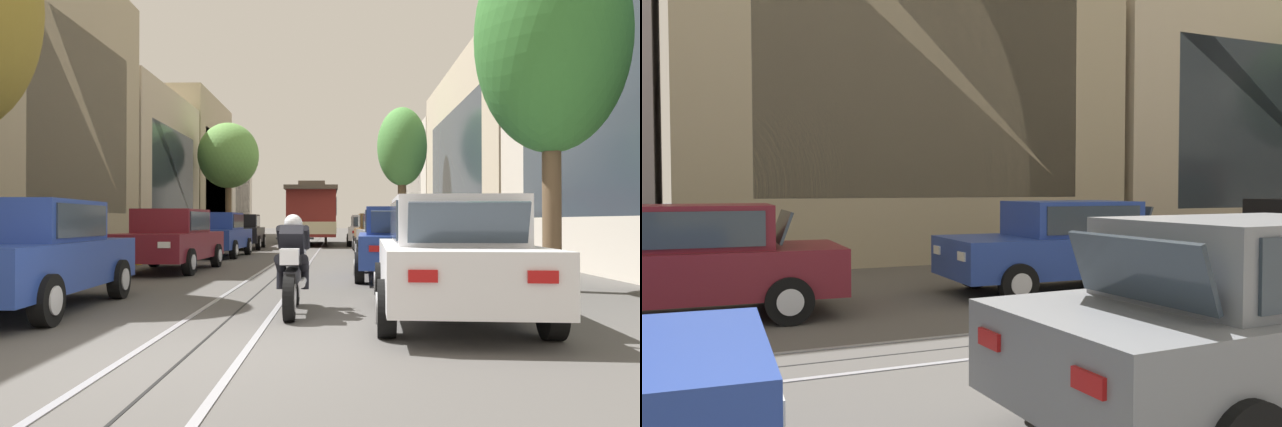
# 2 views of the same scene
# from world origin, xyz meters

# --- Properties ---
(building_facade_left) EXTENTS (5.88, 56.84, 10.57)m
(building_facade_left) POSITION_xyz_m (-9.98, 24.86, 4.69)
(building_facade_left) COLOR gray
(building_facade_left) RESTS_ON ground
(parked_car_maroon_second_left) EXTENTS (2.10, 4.41, 1.58)m
(parked_car_maroon_second_left) POSITION_xyz_m (-2.90, 9.80, 0.80)
(parked_car_maroon_second_left) COLOR maroon
(parked_car_maroon_second_left) RESTS_ON ground
(parked_car_blue_mid_left) EXTENTS (2.08, 4.40, 1.58)m
(parked_car_blue_mid_left) POSITION_xyz_m (-2.95, 15.96, 0.80)
(parked_car_blue_mid_left) COLOR #233D93
(parked_car_blue_mid_left) RESTS_ON ground
(parked_car_grey_mid_right) EXTENTS (2.15, 4.42, 1.58)m
(parked_car_grey_mid_right) POSITION_xyz_m (3.05, 13.90, 0.80)
(parked_car_grey_mid_right) COLOR slate
(parked_car_grey_mid_right) RESTS_ON ground
(fire_hydrant) EXTENTS (0.40, 0.22, 0.84)m
(fire_hydrant) POSITION_xyz_m (-4.43, 11.80, 0.42)
(fire_hydrant) COLOR gold
(fire_hydrant) RESTS_ON ground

